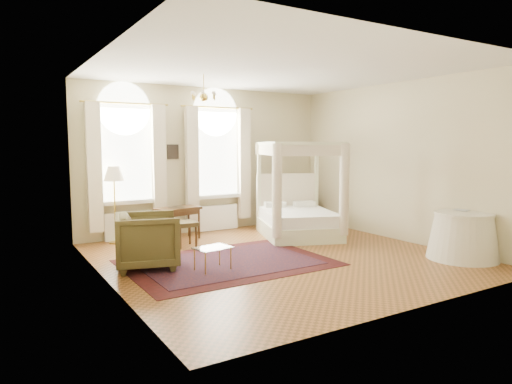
% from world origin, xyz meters
% --- Properties ---
extents(ground, '(6.00, 6.00, 0.00)m').
position_xyz_m(ground, '(0.00, 0.00, 0.00)').
color(ground, brown).
rests_on(ground, ground).
extents(room_walls, '(6.00, 6.00, 6.00)m').
position_xyz_m(room_walls, '(0.00, 0.00, 1.98)').
color(room_walls, beige).
rests_on(room_walls, ground).
extents(window_left, '(1.62, 0.27, 3.29)m').
position_xyz_m(window_left, '(-1.90, 2.87, 1.49)').
color(window_left, silver).
rests_on(window_left, room_walls).
extents(window_right, '(1.62, 0.27, 3.29)m').
position_xyz_m(window_right, '(0.20, 2.87, 1.49)').
color(window_right, silver).
rests_on(window_right, room_walls).
extents(chandelier, '(0.51, 0.45, 0.50)m').
position_xyz_m(chandelier, '(-0.90, 1.20, 2.91)').
color(chandelier, gold).
rests_on(chandelier, room_walls).
extents(wall_pictures, '(2.54, 0.03, 0.39)m').
position_xyz_m(wall_pictures, '(0.09, 2.97, 1.89)').
color(wall_pictures, black).
rests_on(wall_pictures, room_walls).
extents(canopy_bed, '(2.09, 2.30, 2.07)m').
position_xyz_m(canopy_bed, '(1.38, 1.31, 0.47)').
color(canopy_bed, beige).
rests_on(canopy_bed, ground).
extents(nightstand, '(0.56, 0.54, 0.63)m').
position_xyz_m(nightstand, '(2.70, 2.70, 0.32)').
color(nightstand, '#39220F').
rests_on(nightstand, ground).
extents(nightstand_lamp, '(0.30, 0.30, 0.43)m').
position_xyz_m(nightstand_lamp, '(2.72, 2.72, 0.92)').
color(nightstand_lamp, gold).
rests_on(nightstand_lamp, nightstand).
extents(writing_desk, '(1.01, 0.67, 0.69)m').
position_xyz_m(writing_desk, '(-1.00, 2.34, 0.59)').
color(writing_desk, '#39220F').
rests_on(writing_desk, ground).
extents(laptop, '(0.37, 0.28, 0.03)m').
position_xyz_m(laptop, '(-1.07, 2.30, 0.71)').
color(laptop, black).
rests_on(laptop, writing_desk).
extents(stool, '(0.44, 0.44, 0.50)m').
position_xyz_m(stool, '(-1.12, 1.66, 0.42)').
color(stool, '#4F4221').
rests_on(stool, ground).
extents(armchair, '(1.21, 1.19, 0.91)m').
position_xyz_m(armchair, '(-2.24, 0.53, 0.45)').
color(armchair, '#443C1D').
rests_on(armchair, ground).
extents(coffee_table, '(0.61, 0.47, 0.38)m').
position_xyz_m(coffee_table, '(-1.41, -0.18, 0.34)').
color(coffee_table, white).
rests_on(coffee_table, ground).
extents(floor_lamp, '(0.41, 0.41, 1.57)m').
position_xyz_m(floor_lamp, '(-2.22, 2.70, 1.34)').
color(floor_lamp, gold).
rests_on(floor_lamp, ground).
extents(oriental_rug, '(3.40, 2.46, 0.01)m').
position_xyz_m(oriental_rug, '(-0.98, 0.12, 0.01)').
color(oriental_rug, '#461012').
rests_on(oriental_rug, ground).
extents(side_table, '(1.21, 1.21, 0.83)m').
position_xyz_m(side_table, '(2.70, -1.76, 0.41)').
color(side_table, silver).
rests_on(side_table, ground).
extents(book, '(0.21, 0.26, 0.02)m').
position_xyz_m(book, '(2.74, -1.64, 0.84)').
color(book, black).
rests_on(book, side_table).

